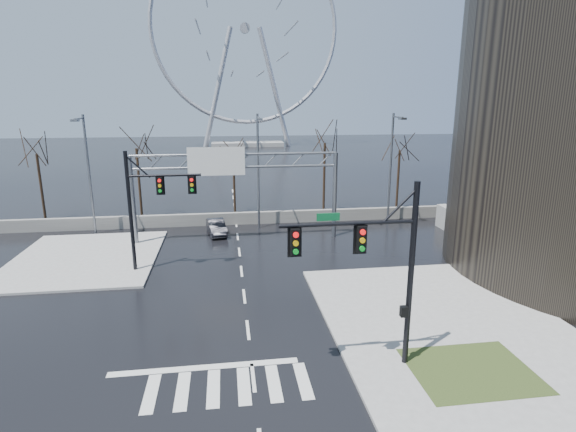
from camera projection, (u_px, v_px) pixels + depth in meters
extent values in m
plane|color=black|center=(248.00, 330.00, 22.25)|extent=(260.00, 260.00, 0.00)
cube|color=gray|center=(422.00, 299.00, 25.50)|extent=(12.00, 10.00, 0.15)
cube|color=gray|center=(86.00, 258.00, 32.25)|extent=(10.00, 12.00, 0.15)
cube|color=#293717|center=(471.00, 370.00, 18.63)|extent=(5.00, 4.00, 0.02)
cube|color=slate|center=(236.00, 218.00, 41.30)|extent=(52.00, 0.50, 1.10)
cylinder|color=black|center=(411.00, 278.00, 18.30)|extent=(0.24, 0.24, 8.00)
cylinder|color=black|center=(348.00, 224.00, 17.34)|extent=(5.40, 0.16, 0.16)
cube|color=black|center=(361.00, 239.00, 17.41)|extent=(0.35, 0.28, 1.05)
cube|color=black|center=(295.00, 242.00, 17.06)|extent=(0.35, 0.28, 1.05)
cylinder|color=black|center=(130.00, 213.00, 28.94)|extent=(0.24, 0.24, 8.00)
cylinder|color=black|center=(164.00, 175.00, 28.66)|extent=(4.60, 0.16, 0.16)
cube|color=black|center=(160.00, 185.00, 28.63)|extent=(0.35, 0.28, 1.05)
cube|color=black|center=(192.00, 184.00, 28.90)|extent=(0.35, 0.28, 1.05)
cylinder|color=slate|center=(133.00, 201.00, 34.69)|extent=(0.36, 0.36, 7.00)
cylinder|color=slate|center=(335.00, 195.00, 36.85)|extent=(0.36, 0.36, 7.00)
cylinder|color=slate|center=(236.00, 154.00, 34.91)|extent=(16.00, 0.20, 0.20)
cylinder|color=slate|center=(236.00, 167.00, 35.15)|extent=(16.00, 0.20, 0.20)
cube|color=#0B572A|center=(216.00, 161.00, 34.68)|extent=(4.20, 0.10, 2.00)
cube|color=silver|center=(216.00, 161.00, 34.63)|extent=(4.40, 0.02, 2.20)
cylinder|color=slate|center=(89.00, 176.00, 37.13)|extent=(0.20, 0.20, 10.00)
cylinder|color=slate|center=(79.00, 119.00, 34.92)|extent=(0.12, 2.20, 0.12)
cube|color=slate|center=(75.00, 120.00, 33.98)|extent=(0.50, 0.70, 0.18)
cylinder|color=slate|center=(258.00, 172.00, 39.03)|extent=(0.20, 0.20, 10.00)
cylinder|color=slate|center=(258.00, 118.00, 36.81)|extent=(0.12, 2.20, 0.12)
cube|color=slate|center=(259.00, 119.00, 35.88)|extent=(0.50, 0.70, 0.18)
cylinder|color=slate|center=(390.00, 170.00, 40.65)|extent=(0.20, 0.20, 10.00)
cylinder|color=slate|center=(398.00, 117.00, 38.43)|extent=(0.12, 2.20, 0.12)
cube|color=slate|center=(402.00, 119.00, 37.50)|extent=(0.50, 0.70, 0.18)
cylinder|color=black|center=(41.00, 188.00, 42.06)|extent=(0.24, 0.24, 6.30)
cylinder|color=black|center=(139.00, 184.00, 42.74)|extent=(0.24, 0.24, 6.75)
cylinder|color=black|center=(234.00, 184.00, 45.03)|extent=(0.24, 0.24, 5.85)
cylinder|color=black|center=(324.00, 178.00, 45.14)|extent=(0.24, 0.24, 7.02)
cylinder|color=black|center=(398.00, 180.00, 46.82)|extent=(0.24, 0.24, 6.12)
cube|color=gray|center=(247.00, 144.00, 113.94)|extent=(18.00, 6.00, 1.00)
torus|color=#B2B2B7|center=(245.00, 28.00, 107.13)|extent=(45.00, 1.00, 45.00)
cylinder|color=#B2B2B7|center=(245.00, 28.00, 107.13)|extent=(2.40, 1.50, 2.40)
cylinder|color=#B2B2B7|center=(218.00, 89.00, 109.65)|extent=(8.28, 1.20, 28.82)
cylinder|color=#B2B2B7|center=(274.00, 89.00, 111.55)|extent=(8.28, 1.20, 28.82)
imported|color=black|center=(216.00, 227.00, 38.16)|extent=(1.95, 4.02, 1.27)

